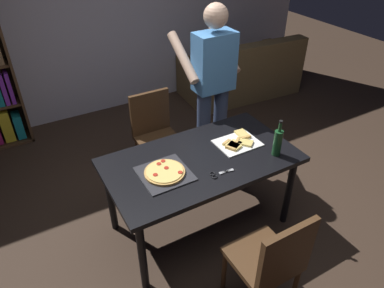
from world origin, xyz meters
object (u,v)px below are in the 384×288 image
person_serving_pizza (212,84)px  kitchen_scissors (218,174)px  couch (241,75)px  pepperoni_pizza_on_tray (165,173)px  dining_table (201,166)px  wine_bottle (278,142)px  chair_far_side (155,131)px  chair_near_camera (272,260)px

person_serving_pizza → kitchen_scissors: (-0.53, -0.93, -0.24)m
couch → pepperoni_pizza_on_tray: bearing=-137.9°
dining_table → kitchen_scissors: bearing=-88.5°
couch → wine_bottle: bearing=-120.9°
chair_far_side → kitchen_scissors: bearing=-89.7°
chair_far_side → person_serving_pizza: (0.54, -0.22, 0.49)m
couch → person_serving_pizza: size_ratio=1.00×
dining_table → kitchen_scissors: kitchen_scissors is taller
chair_far_side → person_serving_pizza: bearing=-22.3°
pepperoni_pizza_on_tray → dining_table: bearing=5.9°
chair_near_camera → kitchen_scissors: (0.01, 0.67, 0.24)m
dining_table → pepperoni_pizza_on_tray: (-0.34, -0.04, 0.10)m
dining_table → wine_bottle: bearing=-24.3°
dining_table → pepperoni_pizza_on_tray: pepperoni_pizza_on_tray is taller
couch → pepperoni_pizza_on_tray: size_ratio=4.72×
couch → dining_table: bearing=-133.7°
couch → pepperoni_pizza_on_tray: couch is taller
wine_bottle → chair_far_side: bearing=115.6°
person_serving_pizza → kitchen_scissors: person_serving_pizza is taller
chair_far_side → person_serving_pizza: person_serving_pizza is taller
chair_near_camera → pepperoni_pizza_on_tray: bearing=111.3°
pepperoni_pizza_on_tray → kitchen_scissors: (0.35, -0.20, -0.01)m
person_serving_pizza → wine_bottle: (0.02, -0.94, -0.13)m
person_serving_pizza → pepperoni_pizza_on_tray: person_serving_pizza is taller
dining_table → pepperoni_pizza_on_tray: 0.36m
wine_bottle → kitchen_scissors: size_ratio=1.62×
dining_table → pepperoni_pizza_on_tray: size_ratio=4.18×
pepperoni_pizza_on_tray → couch: bearing=42.1°
chair_near_camera → chair_far_side: same height
couch → person_serving_pizza: (-1.36, -1.30, 0.70)m
chair_near_camera → chair_far_side: bearing=90.0°
chair_near_camera → couch: 3.47m
wine_bottle → kitchen_scissors: 0.56m
couch → kitchen_scissors: 2.95m
dining_table → chair_far_side: size_ratio=1.72×
chair_near_camera → pepperoni_pizza_on_tray: 0.97m
couch → person_serving_pizza: person_serving_pizza is taller
kitchen_scissors → chair_far_side: bearing=90.3°
couch → wine_bottle: size_ratio=5.52×
chair_near_camera → couch: (1.90, 2.90, -0.21)m
chair_far_side → couch: 2.19m
chair_near_camera → person_serving_pizza: size_ratio=0.51×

